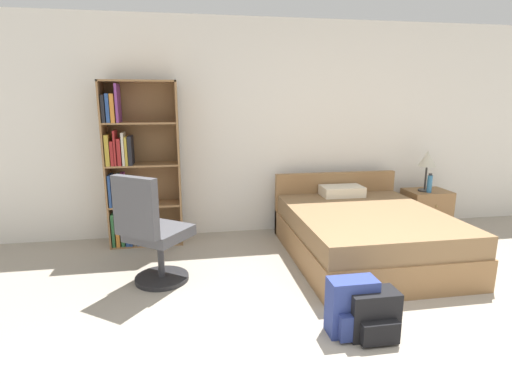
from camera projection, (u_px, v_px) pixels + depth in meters
The scene contains 9 objects.
wall_back at pixel (283, 129), 4.99m from camera, with size 9.00×0.06×2.60m.
bookshelf at pixel (134, 170), 4.51m from camera, with size 0.82×0.33×1.86m.
bed at pixel (363, 232), 4.29m from camera, with size 1.55×1.91×0.77m.
office_chair at pixel (152, 234), 3.56m from camera, with size 0.70×0.72×1.04m.
nightstand at pixel (426, 210), 5.21m from camera, with size 0.53×0.44×0.51m.
table_lamp at pixel (427, 161), 5.02m from camera, with size 0.21×0.21×0.52m.
water_bottle at pixel (430, 183), 5.02m from camera, with size 0.06×0.06×0.24m.
backpack_black at pixel (373, 315), 2.83m from camera, with size 0.35×0.27×0.35m.
backpack_blue at pixel (352, 308), 2.86m from camera, with size 0.34×0.24×0.42m.
Camera 1 is at (-1.20, -1.68, 1.66)m, focal length 28.00 mm.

